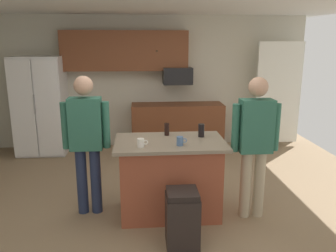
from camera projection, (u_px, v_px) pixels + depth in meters
The scene contains 15 objects.
floor at pixel (152, 205), 4.52m from camera, with size 7.04×7.04×0.00m, color #937A5B.
back_wall at pixel (146, 82), 6.92m from camera, with size 6.40×0.10×2.60m, color beige.
french_door_window_panel at pixel (278, 93), 6.78m from camera, with size 0.90×0.06×2.00m, color white.
cabinet_run_upper at pixel (125, 51), 6.54m from camera, with size 2.40×0.38×0.75m.
cabinet_run_lower at pixel (177, 126), 6.86m from camera, with size 1.80×0.63×0.90m.
refrigerator at pixel (41, 106), 6.45m from camera, with size 0.90×0.76×1.84m.
microwave_over_range at pixel (177, 76), 6.64m from camera, with size 0.56×0.40×0.32m, color black.
kitchen_island at pixel (170, 177), 4.20m from camera, with size 1.32×0.83×0.94m.
person_elder_center at pixel (86, 136), 4.10m from camera, with size 0.57×0.23×1.71m.
person_host_foreground at pixel (255, 139), 4.01m from camera, with size 0.57×0.23×1.71m.
glass_stout_tall at pixel (201, 130), 4.24m from camera, with size 0.08×0.08×0.16m.
mug_blue_stoneware at pixel (180, 141), 3.89m from camera, with size 0.12×0.08×0.10m.
mug_ceramic_white at pixel (141, 143), 3.83m from camera, with size 0.12×0.08×0.10m.
glass_pilsner at pixel (167, 129), 4.31m from camera, with size 0.06×0.06×0.16m.
trash_bin at pixel (182, 218), 3.57m from camera, with size 0.34×0.34×0.61m.
Camera 1 is at (-0.12, -4.14, 2.09)m, focal length 36.61 mm.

